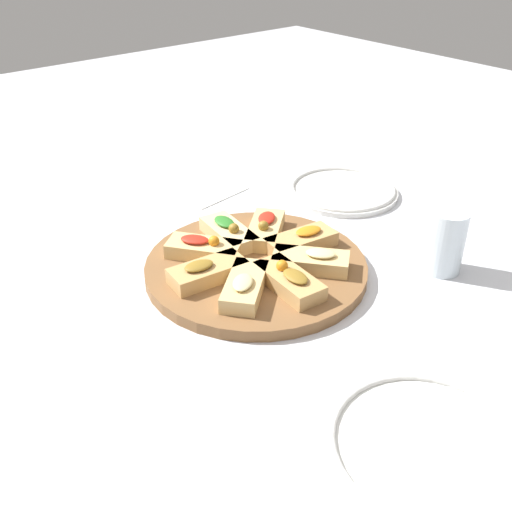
# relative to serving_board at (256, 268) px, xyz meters

# --- Properties ---
(ground_plane) EXTENTS (3.00, 3.00, 0.00)m
(ground_plane) POSITION_rel_serving_board_xyz_m (0.00, 0.00, -0.01)
(ground_plane) COLOR silver
(serving_board) EXTENTS (0.35, 0.35, 0.02)m
(serving_board) POSITION_rel_serving_board_xyz_m (0.00, 0.00, 0.00)
(serving_board) COLOR brown
(serving_board) RESTS_ON ground_plane
(focaccia_slice_0) EXTENTS (0.12, 0.07, 0.03)m
(focaccia_slice_0) POSITION_rel_serving_board_xyz_m (-0.09, 0.01, 0.02)
(focaccia_slice_0) COLOR tan
(focaccia_slice_0) RESTS_ON serving_board
(focaccia_slice_1) EXTENTS (0.12, 0.11, 0.04)m
(focaccia_slice_1) POSITION_rel_serving_board_xyz_m (-0.07, -0.06, 0.02)
(focaccia_slice_1) COLOR #DBB775
(focaccia_slice_1) RESTS_ON serving_board
(focaccia_slice_2) EXTENTS (0.07, 0.12, 0.04)m
(focaccia_slice_2) POSITION_rel_serving_board_xyz_m (-0.01, -0.09, 0.02)
(focaccia_slice_2) COLOR #E5C689
(focaccia_slice_2) RESTS_ON serving_board
(focaccia_slice_3) EXTENTS (0.11, 0.12, 0.04)m
(focaccia_slice_3) POSITION_rel_serving_board_xyz_m (0.05, -0.07, 0.02)
(focaccia_slice_3) COLOR #DBB775
(focaccia_slice_3) RESTS_ON serving_board
(focaccia_slice_4) EXTENTS (0.12, 0.06, 0.03)m
(focaccia_slice_4) POSITION_rel_serving_board_xyz_m (0.09, -0.01, 0.02)
(focaccia_slice_4) COLOR tan
(focaccia_slice_4) RESTS_ON serving_board
(focaccia_slice_5) EXTENTS (0.12, 0.11, 0.03)m
(focaccia_slice_5) POSITION_rel_serving_board_xyz_m (0.07, 0.06, 0.02)
(focaccia_slice_5) COLOR #DBB775
(focaccia_slice_5) RESTS_ON serving_board
(focaccia_slice_6) EXTENTS (0.06, 0.12, 0.04)m
(focaccia_slice_6) POSITION_rel_serving_board_xyz_m (0.01, 0.09, 0.02)
(focaccia_slice_6) COLOR tan
(focaccia_slice_6) RESTS_ON serving_board
(focaccia_slice_7) EXTENTS (0.11, 0.12, 0.03)m
(focaccia_slice_7) POSITION_rel_serving_board_xyz_m (-0.06, 0.07, 0.02)
(focaccia_slice_7) COLOR #DBB775
(focaccia_slice_7) RESTS_ON serving_board
(plate_left) EXTENTS (0.22, 0.22, 0.02)m
(plate_left) POSITION_rel_serving_board_xyz_m (-0.32, -0.11, -0.00)
(plate_left) COLOR white
(plate_left) RESTS_ON ground_plane
(plate_right) EXTENTS (0.23, 0.23, 0.02)m
(plate_right) POSITION_rel_serving_board_xyz_m (0.09, 0.40, -0.00)
(plate_right) COLOR white
(plate_right) RESTS_ON ground_plane
(water_glass) EXTENTS (0.06, 0.06, 0.10)m
(water_glass) POSITION_rel_serving_board_xyz_m (-0.23, 0.18, 0.04)
(water_glass) COLOR silver
(water_glass) RESTS_ON ground_plane
(napkin_stack) EXTENTS (0.15, 0.13, 0.00)m
(napkin_stack) POSITION_rel_serving_board_xyz_m (-0.12, -0.30, -0.01)
(napkin_stack) COLOR white
(napkin_stack) RESTS_ON ground_plane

